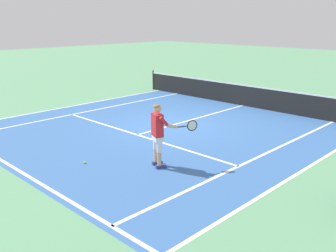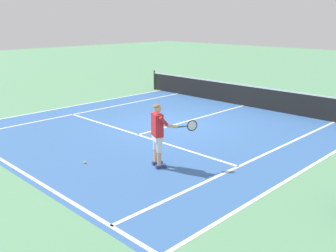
% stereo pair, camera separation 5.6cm
% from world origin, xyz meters
% --- Properties ---
extents(ground_plane, '(80.00, 80.00, 0.00)m').
position_xyz_m(ground_plane, '(0.00, 0.00, 0.00)').
color(ground_plane, '#609E70').
extents(court_inner_surface, '(10.98, 11.07, 0.00)m').
position_xyz_m(court_inner_surface, '(0.00, -0.61, 0.00)').
color(court_inner_surface, '#3866A8').
rests_on(court_inner_surface, ground).
extents(line_baseline, '(10.98, 0.10, 0.01)m').
position_xyz_m(line_baseline, '(0.00, -5.95, 0.00)').
color(line_baseline, white).
rests_on(line_baseline, ground).
extents(line_service, '(8.23, 0.10, 0.01)m').
position_xyz_m(line_service, '(0.00, -1.67, 0.00)').
color(line_service, white).
rests_on(line_service, ground).
extents(line_centre_service, '(0.10, 6.40, 0.01)m').
position_xyz_m(line_centre_service, '(0.00, 1.53, 0.00)').
color(line_centre_service, white).
rests_on(line_centre_service, ground).
extents(line_singles_left, '(0.10, 10.67, 0.01)m').
position_xyz_m(line_singles_left, '(-4.12, -0.61, 0.00)').
color(line_singles_left, white).
rests_on(line_singles_left, ground).
extents(line_singles_right, '(0.10, 10.67, 0.01)m').
position_xyz_m(line_singles_right, '(4.12, -0.61, 0.00)').
color(line_singles_right, white).
rests_on(line_singles_right, ground).
extents(line_doubles_left, '(0.10, 10.67, 0.01)m').
position_xyz_m(line_doubles_left, '(-5.49, -0.61, 0.00)').
color(line_doubles_left, white).
rests_on(line_doubles_left, ground).
extents(line_doubles_right, '(0.10, 10.67, 0.01)m').
position_xyz_m(line_doubles_right, '(5.49, -0.61, 0.00)').
color(line_doubles_right, white).
rests_on(line_doubles_right, ground).
extents(tennis_net, '(11.96, 0.08, 1.07)m').
position_xyz_m(tennis_net, '(0.00, 4.73, 0.50)').
color(tennis_net, '#333338').
rests_on(tennis_net, ground).
extents(tennis_player, '(0.98, 0.97, 1.71)m').
position_xyz_m(tennis_player, '(2.57, -3.17, 0.99)').
color(tennis_player, navy).
rests_on(tennis_player, ground).
extents(tennis_ball_near_feet, '(0.07, 0.07, 0.07)m').
position_xyz_m(tennis_ball_near_feet, '(0.97, -4.45, 0.03)').
color(tennis_ball_near_feet, '#CCE02D').
rests_on(tennis_ball_near_feet, ground).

